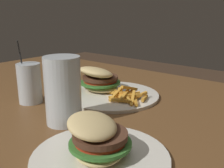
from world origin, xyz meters
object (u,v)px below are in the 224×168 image
(meal_plate_far, at_px, (99,146))
(spoon, at_px, (56,95))
(beer_glass, at_px, (63,92))
(juice_glass, at_px, (30,85))
(meal_plate_near, at_px, (105,86))

(meal_plate_far, bearing_deg, spoon, -27.29)
(beer_glass, relative_size, juice_glass, 0.89)
(meal_plate_near, relative_size, meal_plate_far, 1.16)
(meal_plate_near, xyz_separation_m, beer_glass, (-0.07, 0.24, 0.05))
(juice_glass, bearing_deg, spoon, -104.39)
(beer_glass, xyz_separation_m, juice_glass, (0.20, -0.04, -0.03))
(meal_plate_far, bearing_deg, meal_plate_near, -50.89)
(juice_glass, height_order, meal_plate_far, juice_glass)
(meal_plate_near, relative_size, spoon, 2.09)
(spoon, bearing_deg, meal_plate_near, 104.55)
(beer_glass, height_order, juice_glass, juice_glass)
(beer_glass, distance_m, juice_glass, 0.21)
(beer_glass, bearing_deg, meal_plate_far, 158.68)
(beer_glass, distance_m, spoon, 0.23)
(beer_glass, relative_size, spoon, 1.16)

